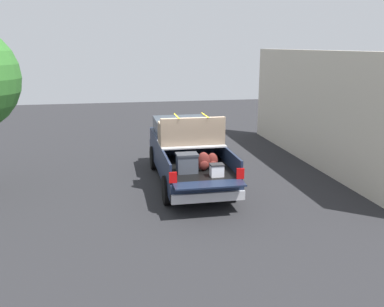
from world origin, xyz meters
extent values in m
plane|color=#262628|center=(0.00, 0.00, 0.00)|extent=(40.00, 40.00, 0.00)
cube|color=#162138|center=(0.00, 0.00, 0.62)|extent=(5.50, 1.92, 0.47)
cube|color=black|center=(-1.20, 0.00, 0.87)|extent=(2.80, 1.80, 0.04)
cube|color=#162138|center=(-1.20, 0.93, 1.10)|extent=(2.80, 0.06, 0.50)
cube|color=#162138|center=(-1.20, -0.93, 1.10)|extent=(2.80, 0.06, 0.50)
cube|color=#162138|center=(0.17, 0.00, 1.10)|extent=(0.06, 1.80, 0.50)
cube|color=#162138|center=(-2.88, 0.00, 0.87)|extent=(0.55, 1.80, 0.04)
cube|color=#B2B2B7|center=(-0.43, 0.00, 1.37)|extent=(1.25, 1.92, 0.04)
cube|color=#162138|center=(1.35, 0.00, 1.10)|extent=(2.30, 1.92, 0.50)
cube|color=#2D3842|center=(1.25, 0.00, 1.59)|extent=(1.94, 1.76, 0.47)
cube|color=#162138|center=(2.70, 0.00, 1.04)|extent=(0.40, 1.82, 0.38)
cube|color=#B2B2B7|center=(-2.72, 0.00, 0.50)|extent=(0.24, 1.92, 0.24)
cube|color=red|center=(-2.62, 0.88, 1.03)|extent=(0.06, 0.20, 0.28)
cube|color=red|center=(-2.62, -0.88, 1.03)|extent=(0.06, 0.20, 0.28)
cylinder|color=black|center=(1.75, 0.88, 0.40)|extent=(0.80, 0.30, 0.80)
cylinder|color=black|center=(1.75, -0.88, 0.40)|extent=(0.80, 0.30, 0.80)
cylinder|color=black|center=(-1.75, 0.88, 0.40)|extent=(0.80, 0.30, 0.80)
cylinder|color=black|center=(-1.75, -0.88, 0.40)|extent=(0.80, 0.30, 0.80)
cube|color=#474C56|center=(-1.80, 0.37, 1.13)|extent=(0.40, 0.55, 0.48)
cube|color=#31353C|center=(-1.80, 0.37, 1.40)|extent=(0.44, 0.59, 0.05)
ellipsoid|color=maroon|center=(-1.70, -0.11, 1.15)|extent=(0.20, 0.37, 0.52)
ellipsoid|color=maroon|center=(-1.81, -0.11, 1.07)|extent=(0.09, 0.26, 0.23)
ellipsoid|color=maroon|center=(-1.62, -0.37, 1.12)|extent=(0.20, 0.32, 0.46)
ellipsoid|color=maroon|center=(-1.73, -0.37, 1.05)|extent=(0.09, 0.22, 0.20)
cube|color=white|center=(-2.30, -0.33, 1.04)|extent=(0.26, 0.34, 0.30)
cube|color=#262628|center=(-2.30, -0.33, 1.21)|extent=(0.28, 0.36, 0.04)
cube|color=#84705B|center=(-0.43, 0.00, 1.60)|extent=(0.83, 1.91, 0.42)
cube|color=#84705B|center=(-0.76, 0.00, 2.01)|extent=(0.16, 1.91, 0.40)
cube|color=#84705B|center=(-0.38, 0.85, 1.92)|extent=(0.59, 0.20, 0.22)
cube|color=#84705B|center=(-0.38, -0.85, 1.92)|extent=(0.59, 0.20, 0.22)
cube|color=yellow|center=(-0.43, 0.43, 2.22)|extent=(0.93, 0.03, 0.02)
cube|color=yellow|center=(-0.43, -0.43, 2.22)|extent=(0.93, 0.03, 0.02)
cube|color=beige|center=(1.36, -4.92, 2.04)|extent=(11.06, 0.36, 4.08)
camera|label=1|loc=(-12.66, 2.34, 4.25)|focal=39.63mm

